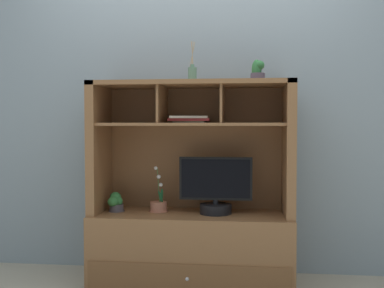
# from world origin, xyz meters

# --- Properties ---
(floor_plane) EXTENTS (6.00, 6.00, 0.02)m
(floor_plane) POSITION_xyz_m (0.00, 0.00, -0.01)
(floor_plane) COLOR #A99F89
(floor_plane) RESTS_ON ground
(back_wall) EXTENTS (6.00, 0.02, 2.80)m
(back_wall) POSITION_xyz_m (0.00, 0.29, 1.40)
(back_wall) COLOR gray
(back_wall) RESTS_ON ground
(media_console) EXTENTS (1.36, 0.54, 1.37)m
(media_console) POSITION_xyz_m (0.00, 0.01, 0.42)
(media_console) COLOR brown
(media_console) RESTS_ON ground
(tv_monitor) EXTENTS (0.49, 0.22, 0.39)m
(tv_monitor) POSITION_xyz_m (0.16, -0.01, 0.64)
(tv_monitor) COLOR black
(tv_monitor) RESTS_ON media_console
(potted_orchid) EXTENTS (0.13, 0.13, 0.32)m
(potted_orchid) POSITION_xyz_m (-0.24, 0.03, 0.52)
(potted_orchid) COLOR #B67055
(potted_orchid) RESTS_ON media_console
(potted_fern) EXTENTS (0.11, 0.12, 0.13)m
(potted_fern) POSITION_xyz_m (-0.54, -0.01, 0.54)
(potted_fern) COLOR #4C454B
(potted_fern) RESTS_ON media_console
(magazine_stack_left) EXTENTS (0.30, 0.29, 0.05)m
(magazine_stack_left) POSITION_xyz_m (-0.02, 0.02, 1.12)
(magazine_stack_left) COLOR gray
(magazine_stack_left) RESTS_ON media_console
(diffuser_bottle) EXTENTS (0.06, 0.06, 0.28)m
(diffuser_bottle) POSITION_xyz_m (-0.00, 0.02, 1.43)
(diffuser_bottle) COLOR slate
(diffuser_bottle) RESTS_ON media_console
(potted_succulent) EXTENTS (0.11, 0.12, 0.15)m
(potted_succulent) POSITION_xyz_m (0.44, -0.01, 1.44)
(potted_succulent) COLOR #514555
(potted_succulent) RESTS_ON media_console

